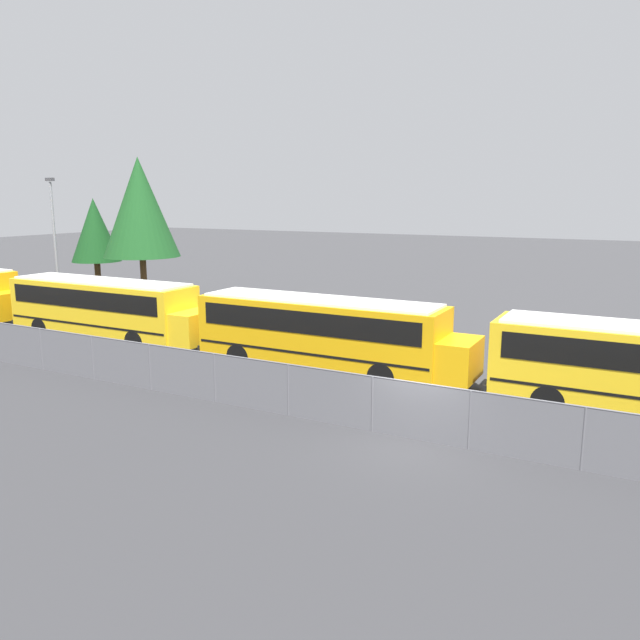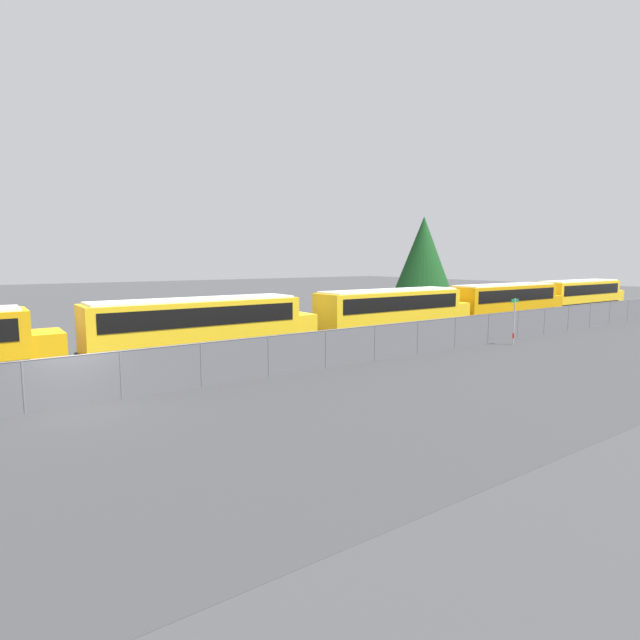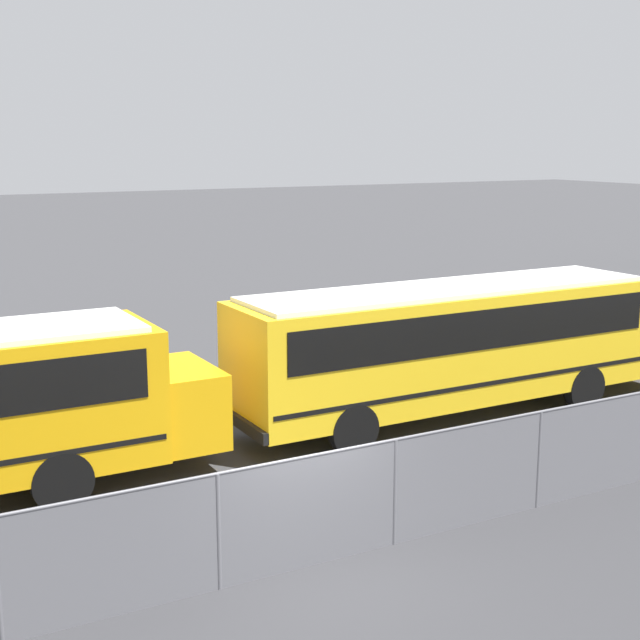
{
  "view_description": "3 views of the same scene",
  "coord_description": "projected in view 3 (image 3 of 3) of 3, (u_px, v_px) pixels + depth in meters",
  "views": [
    {
      "loc": [
        5.67,
        -16.9,
        7.12
      ],
      "look_at": [
        -6.51,
        5.97,
        2.02
      ],
      "focal_mm": 35.0,
      "sensor_mm": 36.0,
      "label": 1
    },
    {
      "loc": [
        -2.74,
        -18.35,
        4.98
      ],
      "look_at": [
        13.32,
        4.37,
        1.62
      ],
      "focal_mm": 28.0,
      "sensor_mm": 36.0,
      "label": 2
    },
    {
      "loc": [
        -5.97,
        -11.06,
        6.37
      ],
      "look_at": [
        3.43,
        5.92,
        2.44
      ],
      "focal_mm": 50.0,
      "sensor_mm": 36.0,
      "label": 3
    }
  ],
  "objects": [
    {
      "name": "school_bus_4",
      "position": [
        458.0,
        338.0,
        20.61
      ],
      "size": [
        11.8,
        2.51,
        3.11
      ],
      "color": "yellow",
      "rests_on": "ground_plane"
    },
    {
      "name": "ground_plane",
      "position": [
        311.0,
        565.0,
        13.58
      ],
      "size": [
        200.0,
        200.0,
        0.0
      ],
      "primitive_type": "plane",
      "color": "#38383A"
    },
    {
      "name": "fence",
      "position": [
        311.0,
        510.0,
        13.4
      ],
      "size": [
        111.51,
        0.07,
        1.79
      ],
      "color": "#9EA0A5",
      "rests_on": "ground_plane"
    }
  ]
}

